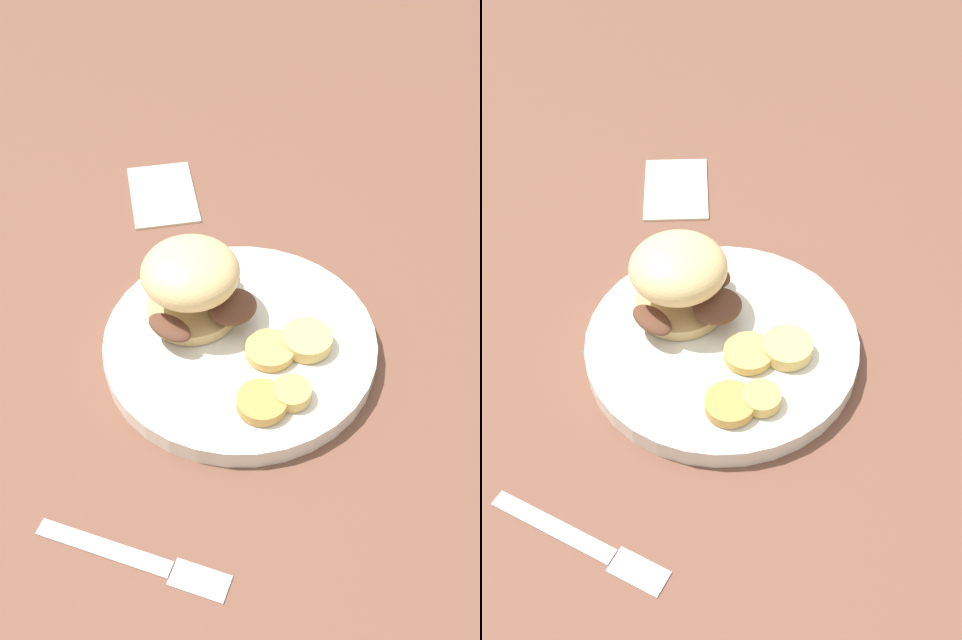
{
  "view_description": "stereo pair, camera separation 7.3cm",
  "coord_description": "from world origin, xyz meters",
  "views": [
    {
      "loc": [
        -0.44,
        -0.23,
        0.59
      ],
      "look_at": [
        0.0,
        0.0,
        0.05
      ],
      "focal_mm": 42.0,
      "sensor_mm": 36.0,
      "label": 1
    },
    {
      "loc": [
        -0.4,
        -0.29,
        0.59
      ],
      "look_at": [
        0.0,
        0.0,
        0.05
      ],
      "focal_mm": 42.0,
      "sensor_mm": 36.0,
      "label": 2
    }
  ],
  "objects": [
    {
      "name": "potato_round_2",
      "position": [
        0.02,
        -0.06,
        0.03
      ],
      "size": [
        0.05,
        0.05,
        0.01
      ],
      "primitive_type": "cylinder",
      "color": "#DBB766",
      "rests_on": "dinner_plate"
    },
    {
      "name": "napkin",
      "position": [
        0.18,
        0.21,
        0.0
      ],
      "size": [
        0.15,
        0.14,
        0.01
      ],
      "primitive_type": "cube",
      "rotation": [
        0.0,
        0.0,
        0.67
      ],
      "color": "beige",
      "rests_on": "ground_plane"
    },
    {
      "name": "fork",
      "position": [
        -0.24,
        -0.03,
        0.0
      ],
      "size": [
        0.05,
        0.17,
        0.0
      ],
      "color": "silver",
      "rests_on": "ground_plane"
    },
    {
      "name": "dinner_plate",
      "position": [
        0.0,
        0.0,
        0.01
      ],
      "size": [
        0.28,
        0.28,
        0.02
      ],
      "color": "white",
      "rests_on": "ground_plane"
    },
    {
      "name": "sandwich",
      "position": [
        0.01,
        0.06,
        0.07
      ],
      "size": [
        0.13,
        0.12,
        0.08
      ],
      "color": "tan",
      "rests_on": "dinner_plate"
    },
    {
      "name": "potato_round_0",
      "position": [
        -0.01,
        -0.04,
        0.03
      ],
      "size": [
        0.05,
        0.05,
        0.01
      ],
      "primitive_type": "cylinder",
      "color": "tan",
      "rests_on": "dinner_plate"
    },
    {
      "name": "potato_round_1",
      "position": [
        -0.07,
        -0.06,
        0.03
      ],
      "size": [
        0.05,
        0.05,
        0.01
      ],
      "primitive_type": "cylinder",
      "color": "#BC8942",
      "rests_on": "dinner_plate"
    },
    {
      "name": "ground_plane",
      "position": [
        0.0,
        0.0,
        0.0
      ],
      "size": [
        4.0,
        4.0,
        0.0
      ],
      "primitive_type": "plane",
      "color": "brown"
    },
    {
      "name": "potato_round_3",
      "position": [
        -0.04,
        -0.08,
        0.03
      ],
      "size": [
        0.04,
        0.04,
        0.01
      ],
      "primitive_type": "cylinder",
      "color": "tan",
      "rests_on": "dinner_plate"
    }
  ]
}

